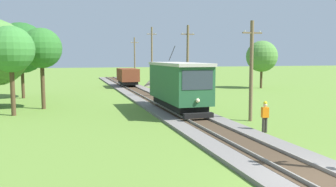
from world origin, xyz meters
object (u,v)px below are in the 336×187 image
tree_right_far (21,48)px  gravel_pile (151,82)px  track_worker (265,115)px  utility_pole_far (152,56)px  red_tram (178,84)px  tree_left_near (11,50)px  utility_pole_mid (188,61)px  utility_pole_near_tram (251,70)px  tree_left_far (262,56)px  utility_pole_distant (135,59)px  freight_car (128,76)px  tree_horizon (41,49)px

tree_right_far → gravel_pile: bearing=33.8°
gravel_pile → tree_right_far: size_ratio=0.28×
track_worker → utility_pole_far: bearing=-174.9°
red_tram → track_worker: size_ratio=4.79×
red_tram → tree_left_near: bearing=169.1°
tree_right_far → track_worker: bearing=-54.4°
red_tram → utility_pole_mid: (3.61, 8.03, 1.60)m
utility_pole_near_tram → tree_left_far: bearing=56.7°
utility_pole_far → tree_left_near: bearing=-126.4°
utility_pole_distant → tree_left_near: (-15.44, -34.00, 0.80)m
utility_pole_distant → utility_pole_far: bearing=-90.0°
utility_pole_mid → tree_left_near: 16.51m
utility_pole_near_tram → red_tram: bearing=129.4°
red_tram → tree_right_far: tree_right_far is taller
freight_car → tree_right_far: (-12.46, -9.38, 3.59)m
red_tram → gravel_pile: size_ratio=3.97×
tree_left_far → gravel_pile: bearing=150.1°
tree_left_near → tree_right_far: bearing=93.3°
utility_pole_near_tram → utility_pole_far: (0.00, 27.59, 0.95)m
tree_left_near → tree_horizon: size_ratio=0.98×
gravel_pile → utility_pole_near_tram: bearing=-90.2°
utility_pole_mid → tree_left_far: (13.62, 8.28, 0.53)m
freight_car → tree_left_near: (-11.83, -20.34, 3.21)m
tree_right_far → utility_pole_distant: bearing=55.1°
utility_pole_far → freight_car: bearing=-171.0°
gravel_pile → utility_pole_distant: bearing=90.5°
tree_horizon → red_tram: bearing=-26.9°
red_tram → utility_pole_distant: bearing=84.3°
track_worker → tree_left_near: tree_left_near is taller
utility_pole_distant → tree_left_near: 37.35m
tree_left_near → tree_horizon: bearing=55.9°
red_tram → tree_right_far: 18.42m
tree_left_far → utility_pole_mid: bearing=-148.7°
utility_pole_near_tram → utility_pole_far: bearing=90.0°
tree_left_near → tree_right_far: size_ratio=0.84×
utility_pole_mid → tree_right_far: 16.95m
gravel_pile → track_worker: 31.85m
utility_pole_mid → tree_horizon: size_ratio=1.12×
gravel_pile → tree_horizon: bearing=-125.7°
freight_car → utility_pole_near_tram: utility_pole_near_tram is taller
utility_pole_near_tram → tree_right_far: 23.93m
freight_car → track_worker: size_ratio=2.91×
utility_pole_near_tram → track_worker: utility_pole_near_tram is taller
red_tram → utility_pole_mid: size_ratio=1.16×
utility_pole_distant → gravel_pile: 12.68m
utility_pole_near_tram → utility_pole_mid: utility_pole_mid is taller
red_tram → utility_pole_near_tram: bearing=-50.6°
gravel_pile → tree_left_far: bearing=-29.9°
utility_pole_distant → tree_right_far: (-16.07, -23.04, 1.19)m
track_worker → tree_left_far: size_ratio=0.28×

